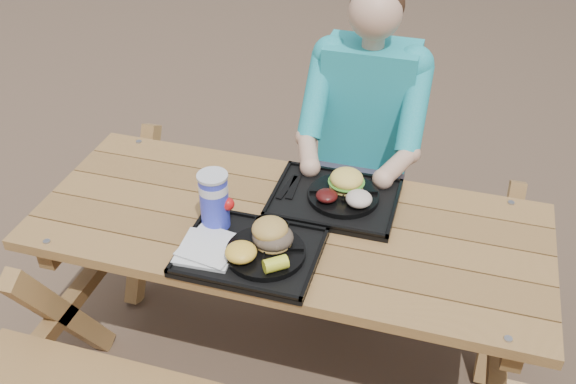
# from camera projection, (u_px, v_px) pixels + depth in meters

# --- Properties ---
(ground) EXTENTS (60.00, 60.00, 0.00)m
(ground) POSITION_uv_depth(u_px,v_px,m) (288.00, 361.00, 2.69)
(ground) COLOR #999999
(ground) RESTS_ON ground
(picnic_table) EXTENTS (1.80, 1.49, 0.75)m
(picnic_table) POSITION_uv_depth(u_px,v_px,m) (288.00, 298.00, 2.47)
(picnic_table) COLOR #999999
(picnic_table) RESTS_ON ground
(tray_near) EXTENTS (0.45, 0.35, 0.02)m
(tray_near) POSITION_uv_depth(u_px,v_px,m) (250.00, 253.00, 2.10)
(tray_near) COLOR black
(tray_near) RESTS_ON picnic_table
(tray_far) EXTENTS (0.45, 0.35, 0.02)m
(tray_far) POSITION_uv_depth(u_px,v_px,m) (335.00, 200.00, 2.34)
(tray_far) COLOR black
(tray_far) RESTS_ON picnic_table
(plate_near) EXTENTS (0.26, 0.26, 0.02)m
(plate_near) POSITION_uv_depth(u_px,v_px,m) (266.00, 252.00, 2.07)
(plate_near) COLOR black
(plate_near) RESTS_ON tray_near
(plate_far) EXTENTS (0.26, 0.26, 0.02)m
(plate_far) POSITION_uv_depth(u_px,v_px,m) (343.00, 195.00, 2.32)
(plate_far) COLOR black
(plate_far) RESTS_ON tray_far
(napkin_stack) EXTENTS (0.19, 0.19, 0.02)m
(napkin_stack) POSITION_uv_depth(u_px,v_px,m) (207.00, 248.00, 2.09)
(napkin_stack) COLOR silver
(napkin_stack) RESTS_ON tray_near
(soda_cup) EXTENTS (0.10, 0.10, 0.20)m
(soda_cup) POSITION_uv_depth(u_px,v_px,m) (214.00, 202.00, 2.15)
(soda_cup) COLOR #1B26CC
(soda_cup) RESTS_ON tray_near
(condiment_bbq) EXTENTS (0.05, 0.05, 0.03)m
(condiment_bbq) POSITION_uv_depth(u_px,v_px,m) (262.00, 223.00, 2.19)
(condiment_bbq) COLOR #321205
(condiment_bbq) RESTS_ON tray_near
(condiment_mustard) EXTENTS (0.05, 0.05, 0.03)m
(condiment_mustard) POSITION_uv_depth(u_px,v_px,m) (282.00, 227.00, 2.17)
(condiment_mustard) COLOR yellow
(condiment_mustard) RESTS_ON tray_near
(sandwich) EXTENTS (0.13, 0.13, 0.13)m
(sandwich) POSITION_uv_depth(u_px,v_px,m) (273.00, 228.00, 2.06)
(sandwich) COLOR #BD8F42
(sandwich) RESTS_ON plate_near
(mac_cheese) EXTENTS (0.10, 0.10, 0.05)m
(mac_cheese) POSITION_uv_depth(u_px,v_px,m) (241.00, 252.00, 2.02)
(mac_cheese) COLOR yellow
(mac_cheese) RESTS_ON plate_near
(corn_cob) EXTENTS (0.11, 0.11, 0.04)m
(corn_cob) POSITION_uv_depth(u_px,v_px,m) (276.00, 264.00, 1.98)
(corn_cob) COLOR yellow
(corn_cob) RESTS_ON plate_near
(cutlery_far) EXTENTS (0.04, 0.16, 0.01)m
(cutlery_far) POSITION_uv_depth(u_px,v_px,m) (293.00, 187.00, 2.38)
(cutlery_far) COLOR black
(cutlery_far) RESTS_ON tray_far
(burger) EXTENTS (0.12, 0.12, 0.11)m
(burger) POSITION_uv_depth(u_px,v_px,m) (347.00, 175.00, 2.31)
(burger) COLOR #EEC954
(burger) RESTS_ON plate_far
(baked_beans) EXTENTS (0.08, 0.08, 0.04)m
(baked_beans) POSITION_uv_depth(u_px,v_px,m) (327.00, 196.00, 2.28)
(baked_beans) COLOR #410D0D
(baked_beans) RESTS_ON plate_far
(potato_salad) EXTENTS (0.09, 0.09, 0.05)m
(potato_salad) POSITION_uv_depth(u_px,v_px,m) (359.00, 199.00, 2.25)
(potato_salad) COLOR beige
(potato_salad) RESTS_ON plate_far
(diner) EXTENTS (0.48, 0.84, 1.28)m
(diner) POSITION_uv_depth(u_px,v_px,m) (364.00, 151.00, 2.83)
(diner) COLOR #1998B2
(diner) RESTS_ON ground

